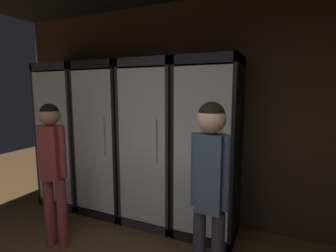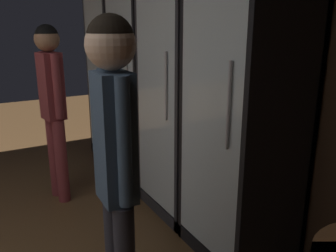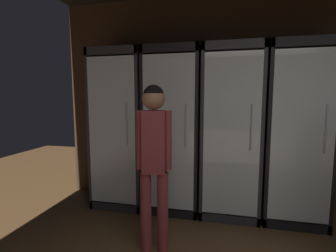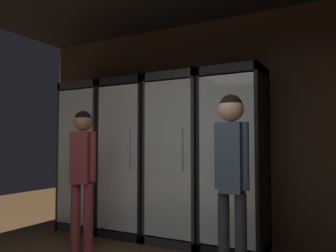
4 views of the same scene
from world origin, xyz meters
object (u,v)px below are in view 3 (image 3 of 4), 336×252
cooler_left (174,132)px  cooler_center (230,134)px  cooler_far_left (122,130)px  shopper_near (154,151)px  cooler_right (293,136)px

cooler_left → cooler_center: same height
cooler_far_left → shopper_near: (0.72, -0.96, -0.06)m
cooler_center → cooler_right: 0.72m
cooler_right → cooler_far_left: bearing=-180.0°
cooler_left → cooler_right: bearing=0.0°
cooler_right → shopper_near: bearing=-145.9°
cooler_far_left → cooler_right: bearing=0.0°
cooler_center → shopper_near: bearing=-126.3°
cooler_far_left → cooler_right: 2.15m
cooler_left → cooler_right: (1.43, 0.00, -0.01)m
cooler_right → cooler_center: bearing=-179.9°
cooler_center → shopper_near: 1.20m
cooler_center → shopper_near: (-0.71, -0.96, -0.05)m
cooler_right → cooler_left: bearing=-180.0°
cooler_left → cooler_center: (0.72, -0.00, 0.00)m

